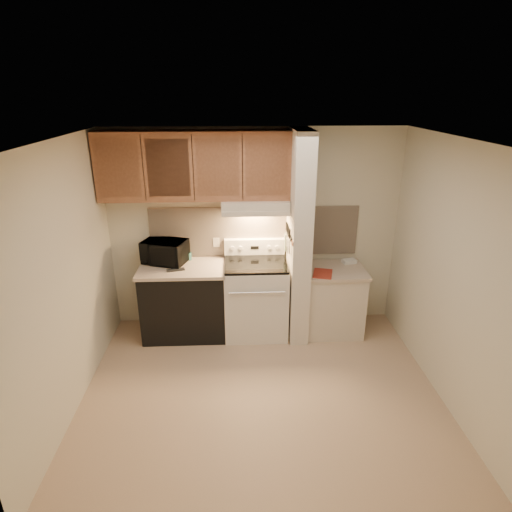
{
  "coord_description": "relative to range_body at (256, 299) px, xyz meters",
  "views": [
    {
      "loc": [
        -0.22,
        -3.6,
        2.9
      ],
      "look_at": [
        -0.02,
        0.75,
        1.19
      ],
      "focal_mm": 30.0,
      "sensor_mm": 36.0,
      "label": 1
    }
  ],
  "objects": [
    {
      "name": "knife_strip",
      "position": [
        0.39,
        -0.06,
        0.86
      ],
      "size": [
        0.02,
        0.42,
        0.04
      ],
      "primitive_type": "cube",
      "color": "black",
      "rests_on": "partition_pillar"
    },
    {
      "name": "range_knob_right_outer",
      "position": [
        0.28,
        0.24,
        0.59
      ],
      "size": [
        0.05,
        0.02,
        0.05
      ],
      "primitive_type": "cylinder",
      "rotation": [
        1.57,
        0.0,
        0.0
      ],
      "color": "silver",
      "rests_on": "range_backguard"
    },
    {
      "name": "range_backguard",
      "position": [
        0.0,
        0.28,
        0.59
      ],
      "size": [
        0.76,
        0.08,
        0.2
      ],
      "primitive_type": "cube",
      "color": "silver",
      "rests_on": "range_body"
    },
    {
      "name": "knife_blade_e",
      "position": [
        0.38,
        0.11,
        0.75
      ],
      "size": [
        0.01,
        0.04,
        0.18
      ],
      "primitive_type": "cube",
      "color": "silver",
      "rests_on": "knife_strip"
    },
    {
      "name": "dishwasher_front",
      "position": [
        -0.88,
        0.01,
        -0.03
      ],
      "size": [
        1.0,
        0.63,
        0.87
      ],
      "primitive_type": "cube",
      "color": "black",
      "rests_on": "floor"
    },
    {
      "name": "range_knob_left_outer",
      "position": [
        -0.28,
        0.24,
        0.59
      ],
      "size": [
        0.05,
        0.02,
        0.05
      ],
      "primitive_type": "cylinder",
      "rotation": [
        1.57,
        0.0,
        0.0
      ],
      "color": "silver",
      "rests_on": "range_backguard"
    },
    {
      "name": "teal_jar",
      "position": [
        -0.83,
        0.23,
        0.5
      ],
      "size": [
        0.1,
        0.1,
        0.09
      ],
      "primitive_type": "cylinder",
      "rotation": [
        0.0,
        0.0,
        -0.26
      ],
      "color": "#2C6763",
      "rests_on": "left_countertop"
    },
    {
      "name": "microwave",
      "position": [
        -1.1,
        0.15,
        0.59
      ],
      "size": [
        0.59,
        0.49,
        0.28
      ],
      "primitive_type": "imported",
      "rotation": [
        0.0,
        0.0,
        -0.32
      ],
      "color": "black",
      "rests_on": "left_countertop"
    },
    {
      "name": "knife_blade_a",
      "position": [
        0.38,
        -0.22,
        0.76
      ],
      "size": [
        0.01,
        0.03,
        0.16
      ],
      "primitive_type": "cube",
      "color": "silver",
      "rests_on": "knife_strip"
    },
    {
      "name": "knife_blade_d",
      "position": [
        0.38,
        0.02,
        0.76
      ],
      "size": [
        0.01,
        0.04,
        0.16
      ],
      "primitive_type": "cube",
      "color": "silver",
      "rests_on": "knife_strip"
    },
    {
      "name": "knife_blade_b",
      "position": [
        0.38,
        -0.15,
        0.75
      ],
      "size": [
        0.01,
        0.04,
        0.18
      ],
      "primitive_type": "cube",
      "color": "silver",
      "rests_on": "knife_strip"
    },
    {
      "name": "floor",
      "position": [
        0.0,
        -1.16,
        -0.46
      ],
      "size": [
        3.6,
        3.6,
        0.0
      ],
      "primitive_type": "plane",
      "color": "tan",
      "rests_on": "ground"
    },
    {
      "name": "backsplash",
      "position": [
        0.0,
        0.33,
        0.78
      ],
      "size": [
        2.6,
        0.02,
        0.63
      ],
      "primitive_type": "cube",
      "color": "beige",
      "rests_on": "wall_back"
    },
    {
      "name": "range_body",
      "position": [
        0.0,
        0.0,
        0.0
      ],
      "size": [
        0.76,
        0.65,
        0.92
      ],
      "primitive_type": "cube",
      "color": "silver",
      "rests_on": "floor"
    },
    {
      "name": "wall_back",
      "position": [
        0.0,
        0.34,
        0.79
      ],
      "size": [
        3.6,
        2.5,
        0.02
      ],
      "primitive_type": "cube",
      "rotation": [
        1.57,
        0.0,
        0.0
      ],
      "color": "beige",
      "rests_on": "floor"
    },
    {
      "name": "oven_mitt",
      "position": [
        0.38,
        0.17,
        0.69
      ],
      "size": [
        0.03,
        0.09,
        0.21
      ],
      "primitive_type": "cube",
      "color": "slate",
      "rests_on": "partition_pillar"
    },
    {
      "name": "range_knob_right_inner",
      "position": [
        0.18,
        0.24,
        0.59
      ],
      "size": [
        0.05,
        0.02,
        0.05
      ],
      "primitive_type": "cylinder",
      "rotation": [
        1.57,
        0.0,
        0.0
      ],
      "color": "silver",
      "rests_on": "range_backguard"
    },
    {
      "name": "cooktop",
      "position": [
        0.0,
        0.0,
        0.48
      ],
      "size": [
        0.74,
        0.64,
        0.03
      ],
      "primitive_type": "cube",
      "color": "black",
      "rests_on": "range_body"
    },
    {
      "name": "white_box",
      "position": [
        1.19,
        0.17,
        0.41
      ],
      "size": [
        0.19,
        0.15,
        0.04
      ],
      "primitive_type": "cube",
      "rotation": [
        0.0,
        0.0,
        0.27
      ],
      "color": "white",
      "rests_on": "right_countertop"
    },
    {
      "name": "red_folder",
      "position": [
        0.79,
        -0.16,
        0.39
      ],
      "size": [
        0.29,
        0.34,
        0.01
      ],
      "primitive_type": "cube",
      "rotation": [
        0.0,
        0.0,
        -0.26
      ],
      "color": "maroon",
      "rests_on": "right_countertop"
    },
    {
      "name": "knife_handle_b",
      "position": [
        0.38,
        -0.14,
        0.91
      ],
      "size": [
        0.02,
        0.02,
        0.1
      ],
      "primitive_type": "cylinder",
      "color": "black",
      "rests_on": "knife_strip"
    },
    {
      "name": "ceiling",
      "position": [
        0.0,
        -1.16,
        2.04
      ],
      "size": [
        3.6,
        3.6,
        0.0
      ],
      "primitive_type": "plane",
      "rotation": [
        3.14,
        0.0,
        0.0
      ],
      "color": "white",
      "rests_on": "wall_back"
    },
    {
      "name": "partition_pillar",
      "position": [
        0.51,
        -0.01,
        0.79
      ],
      "size": [
        0.22,
        0.7,
        2.5
      ],
      "primitive_type": "cube",
      "color": "beige",
      "rests_on": "floor"
    },
    {
      "name": "range_hood",
      "position": [
        0.0,
        0.12,
        1.17
      ],
      "size": [
        0.78,
        0.44,
        0.15
      ],
      "primitive_type": "cube",
      "color": "beige",
      "rests_on": "upper_cabinets"
    },
    {
      "name": "hood_lip",
      "position": [
        0.0,
        -0.08,
        1.12
      ],
      "size": [
        0.78,
        0.04,
        0.06
      ],
      "primitive_type": "cube",
      "color": "beige",
      "rests_on": "range_hood"
    },
    {
      "name": "knife_blade_c",
      "position": [
        0.38,
        -0.06,
        0.74
      ],
      "size": [
        0.01,
        0.04,
        0.2
      ],
      "primitive_type": "cube",
      "color": "silver",
      "rests_on": "knife_strip"
    },
    {
      "name": "wall_right",
      "position": [
        1.8,
        -1.16,
        0.79
      ],
      "size": [
        0.02,
        3.0,
        2.5
      ],
      "primitive_type": "cube",
      "color": "beige",
      "rests_on": "floor"
    },
    {
      "name": "wall_left",
      "position": [
        -1.8,
        -1.16,
        0.79
      ],
      "size": [
        0.02,
        3.0,
        2.5
      ],
      "primitive_type": "cube",
      "color": "beige",
      "rests_on": "floor"
    },
    {
      "name": "oven_window",
      "position": [
        0.0,
        -0.32,
        0.04
      ],
      "size": [
        0.5,
        0.01,
        0.3
      ],
      "primitive_type": "cube",
      "color": "black",
      "rests_on": "range_body"
    },
    {
      "name": "knife_handle_c",
      "position": [
        0.38,
        -0.04,
        0.91
      ],
      "size": [
        0.02,
        0.02,
        0.1
      ],
      "primitive_type": "cylinder",
      "color": "black",
      "rests_on": "knife_strip"
    },
    {
      "name": "knife_handle_d",
      "position": [
        0.38,
        0.03,
        0.91
      ],
      "size": [
        0.02,
        0.02,
        0.1
      ],
      "primitive_type": "cylinder",
      "color": "black",
      "rests_on": "knife_strip"
    },
    {
      "name": "knife_handle_e",
      "position": [
        0.38,
        0.11,
        0.91
      ],
      "size": [
        0.02,
        0.02,
        0.1
      ],
      "primitive_type": "cylinder",
      "color": "black",
      "rests_on": "knife_strip"
    },
    {
      "name": "outlet",
      "position": [
        -0.48,
        0.32,
        0.64
      ],
      "size": [
        0.08,
        0.01,
        0.12
      ],
      "primitive_type": "cube",
      "color": "beige",
      "rests_on": "backsplash"
    },
    {
      "name": "right_cab_base",
      "position": [
        0.97,
        -0.01,
        -0.06
      ],
      "size": [
        0.7,
        0.6,
        0.81
      ],
      "primitive_type": "cube",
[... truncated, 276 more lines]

